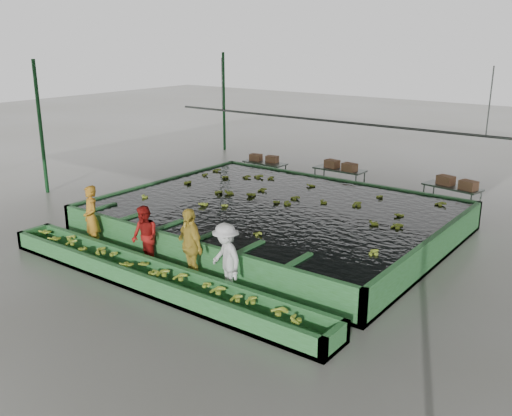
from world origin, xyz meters
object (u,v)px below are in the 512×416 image
Objects in this scene: sorting_trough at (154,278)px; packing_table_left at (265,172)px; packing_table_mid at (339,180)px; box_stack_mid at (340,169)px; worker_a at (91,218)px; packing_table_right at (451,199)px; worker_b at (145,237)px; worker_c at (190,245)px; box_stack_left at (264,161)px; flotation_tank at (275,218)px; worker_d at (226,259)px; box_stack_right at (456,187)px.

packing_table_left is at bearing 111.48° from sorting_trough.
packing_table_mid is 1.44× the size of box_stack_mid.
worker_a is 0.95× the size of packing_table_right.
sorting_trough is 6.13× the size of worker_b.
packing_table_right is (3.15, 9.69, -0.50)m from worker_c.
worker_a is at bearing -125.51° from packing_table_right.
box_stack_left reaches higher than packing_table_right.
worker_b is 0.89× the size of packing_table_left.
packing_table_mid is 3.34m from box_stack_left.
flotation_tank is 6.49m from packing_table_right.
packing_table_left is (-3.91, 9.95, 0.17)m from sorting_trough.
box_stack_left is (-0.73, 9.24, -0.08)m from worker_a.
worker_d is (1.59, -4.30, 0.41)m from flotation_tank.
flotation_tank is 8.12× the size of box_stack_left.
box_stack_mid is at bearing 7.89° from packing_table_left.
worker_c is (0.46, 0.80, 0.69)m from sorting_trough.
packing_table_mid is (0.39, 9.68, -0.37)m from worker_b.
worker_a is (-3.30, -4.30, 0.47)m from flotation_tank.
box_stack_right is at bearing 91.15° from worker_c.
box_stack_right is (3.76, 10.45, 0.63)m from sorting_trough.
box_stack_mid is (-1.13, 9.60, -0.04)m from worker_c.
worker_a is 0.93× the size of packing_table_mid.
worker_b is at bearing 144.74° from sorting_trough.
packing_table_left is (-4.38, 9.15, -0.52)m from worker_c.
flotation_tank is at bearing 72.49° from worker_a.
box_stack_mid is (-0.66, 10.40, 0.65)m from sorting_trough.
flotation_tank is 4.35m from worker_c.
packing_table_right is 7.66m from box_stack_left.
worker_d is (1.59, 0.80, 0.61)m from sorting_trough.
worker_d reaches higher than box_stack_right.
worker_a is at bearing -104.86° from packing_table_mid.
worker_a is 1.34× the size of box_stack_mid.
worker_c is at bearing -108.00° from packing_table_right.
packing_table_mid is at bearing 126.46° from worker_d.
worker_a is at bearing -86.18° from packing_table_left.
worker_a is at bearing -157.08° from worker_d.
worker_b reaches higher than packing_table_right.
box_stack_right is (2.16, 9.65, 0.02)m from worker_d.
box_stack_right reaches higher than sorting_trough.
packing_table_mid is 0.46m from box_stack_mid.
worker_d is 0.89× the size of packing_table_right.
sorting_trough is at bearing -109.78° from box_stack_right.
packing_table_left is at bearing 128.91° from flotation_tank.
box_stack_left is (-4.03, 4.94, 0.38)m from flotation_tank.
packing_table_mid is 1.02× the size of packing_table_right.
worker_a is 4.90m from worker_d.
worker_c reaches higher than box_stack_mid.
packing_table_right is (2.02, 9.69, -0.42)m from worker_d.
worker_a reaches higher than box_stack_mid.
worker_c reaches higher than worker_b.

